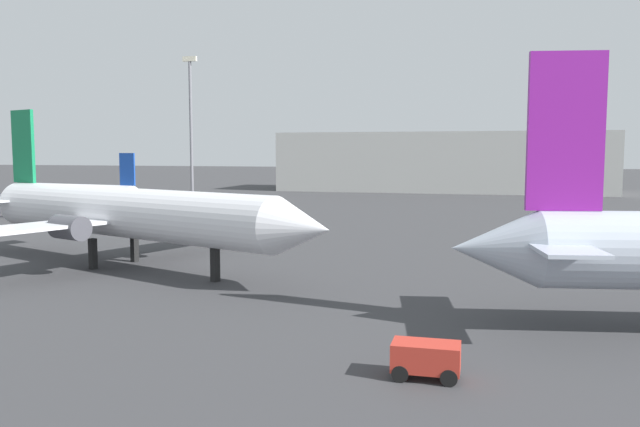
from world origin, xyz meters
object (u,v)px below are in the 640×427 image
object	(u,v)px
airplane_on_taxiway	(123,212)
light_mast_left	(191,121)
baggage_cart	(426,358)
airplane_far_left	(74,193)

from	to	relation	value
airplane_on_taxiway	light_mast_left	xyz separation A→B (m)	(-23.77, 58.29, 9.22)
airplane_on_taxiway	light_mast_left	world-z (taller)	light_mast_left
airplane_on_taxiway	baggage_cart	bearing A→B (deg)	-16.37
airplane_on_taxiway	airplane_far_left	world-z (taller)	airplane_on_taxiway
airplane_far_left	baggage_cart	distance (m)	72.23
airplane_on_taxiway	airplane_far_left	size ratio (longest dim) A/B	1.32
airplane_far_left	baggage_cart	size ratio (longest dim) A/B	10.45
airplane_far_left	light_mast_left	size ratio (longest dim) A/B	1.08
baggage_cart	light_mast_left	xyz separation A→B (m)	(-46.31, 74.88, 12.29)
airplane_far_left	airplane_on_taxiway	bearing A→B (deg)	139.19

